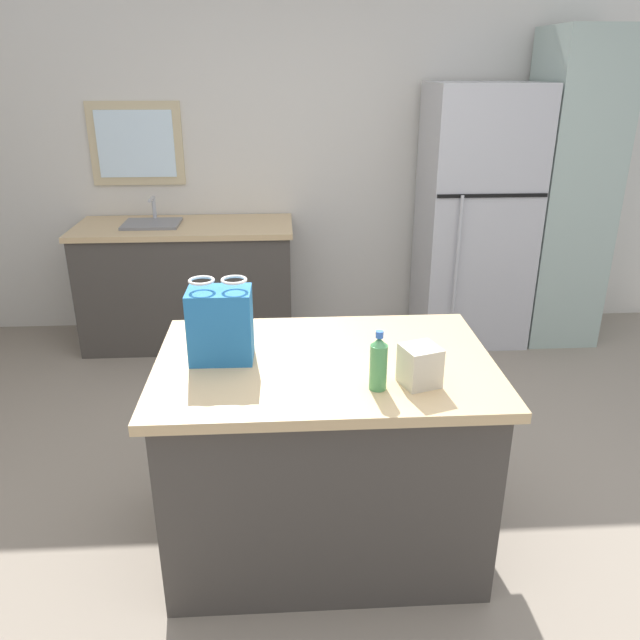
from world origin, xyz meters
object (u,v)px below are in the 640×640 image
at_px(shopping_bag, 221,324).
at_px(refrigerator, 475,217).
at_px(bottle, 378,363).
at_px(kitchen_island, 324,453).
at_px(tall_cabinet, 567,192).
at_px(small_box, 420,366).

bearing_deg(shopping_bag, refrigerator, 52.82).
bearing_deg(bottle, shopping_bag, 153.91).
bearing_deg(bottle, refrigerator, 66.41).
xyz_separation_m(kitchen_island, tall_cabinet, (1.94, 2.24, 0.67)).
bearing_deg(bottle, small_box, 9.57).
relative_size(tall_cabinet, small_box, 14.91).
relative_size(refrigerator, shopping_bag, 5.56).
bearing_deg(tall_cabinet, refrigerator, -179.98).
bearing_deg(small_box, kitchen_island, 146.11).
distance_m(small_box, bottle, 0.16).
xyz_separation_m(kitchen_island, small_box, (0.34, -0.23, 0.52)).
xyz_separation_m(kitchen_island, shopping_bag, (-0.41, 0.03, 0.59)).
distance_m(refrigerator, bottle, 2.72).
xyz_separation_m(refrigerator, bottle, (-1.09, -2.49, 0.05)).
relative_size(refrigerator, bottle, 8.24).
xyz_separation_m(tall_cabinet, shopping_bag, (-2.34, -2.21, -0.08)).
height_order(kitchen_island, tall_cabinet, tall_cabinet).
height_order(kitchen_island, refrigerator, refrigerator).
bearing_deg(refrigerator, shopping_bag, -127.18).
xyz_separation_m(kitchen_island, bottle, (0.18, -0.25, 0.54)).
xyz_separation_m(small_box, bottle, (-0.16, -0.03, 0.03)).
bearing_deg(refrigerator, bottle, -113.59).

